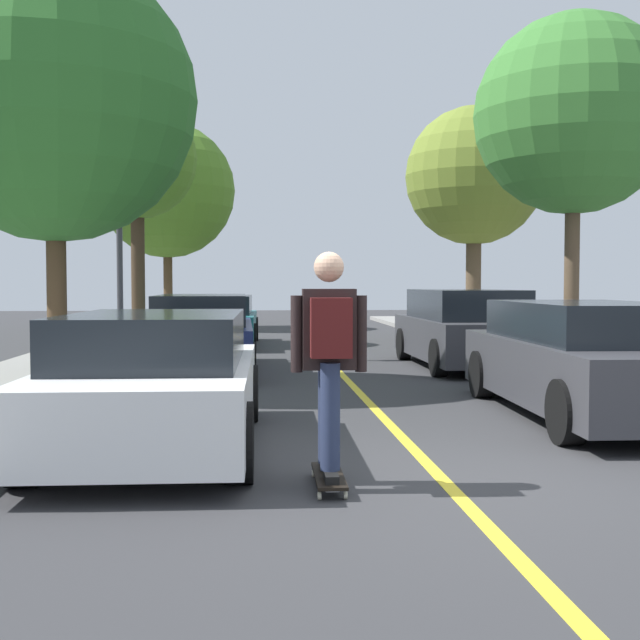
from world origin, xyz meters
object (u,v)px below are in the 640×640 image
street_tree_left_near (137,160)px  street_tree_right_nearest (574,115)px  parked_car_left_far (218,320)px  parked_car_right_nearest (589,359)px  street_tree_left_far (167,191)px  streetlamp (119,178)px  street_tree_right_near (474,177)px  parked_car_left_near (202,334)px  street_tree_left_nearest (54,100)px  parked_car_left_nearest (157,381)px  skateboarder (329,349)px  parked_car_right_near (465,328)px  skateboard (329,476)px

street_tree_left_near → street_tree_right_nearest: street_tree_right_nearest is taller
parked_car_left_far → parked_car_right_nearest: size_ratio=1.00×
street_tree_left_far → streetlamp: (0.24, -11.22, -1.03)m
street_tree_left_far → street_tree_right_near: 10.80m
parked_car_left_near → street_tree_left_nearest: 4.60m
parked_car_left_far → street_tree_right_near: (6.80, 1.07, 3.77)m
street_tree_left_nearest → street_tree_left_far: street_tree_left_far is taller
parked_car_left_nearest → streetlamp: streetlamp is taller
parked_car_right_nearest → skateboarder: 4.53m
street_tree_left_nearest → street_tree_right_nearest: 9.12m
parked_car_left_nearest → street_tree_right_near: bearing=63.4°
parked_car_right_nearest → street_tree_left_far: bearing=110.3°
skateboarder → parked_car_left_nearest: bearing=132.2°
street_tree_left_far → street_tree_right_nearest: 15.69m
street_tree_left_nearest → street_tree_left_far: (0.00, 15.36, 0.43)m
street_tree_right_near → skateboarder: (-5.32, -15.22, -3.34)m
parked_car_left_nearest → parked_car_right_nearest: bearing=16.4°
parked_car_right_nearest → parked_car_right_near: size_ratio=1.05×
parked_car_left_near → streetlamp: (-1.75, 2.04, 2.97)m
parked_car_right_nearest → street_tree_left_near: bearing=120.7°
parked_car_right_near → street_tree_left_near: (-6.80, 5.89, 3.91)m
skateboarder → street_tree_left_near: bearing=103.5°
street_tree_right_near → streetlamp: 9.91m
street_tree_left_near → street_tree_right_near: street_tree_right_near is taller
skateboard → skateboarder: skateboarder is taller
street_tree_right_nearest → skateboard: bearing=-122.2°
street_tree_left_near → street_tree_left_far: (0.00, 6.99, 0.05)m
street_tree_left_nearest → street_tree_left_far: 15.36m
street_tree_left_far → streetlamp: size_ratio=1.10×
parked_car_left_nearest → parked_car_right_near: parked_car_right_near is taller
street_tree_left_far → street_tree_right_near: size_ratio=1.11×
parked_car_right_nearest → skateboard: bearing=-137.8°
street_tree_left_far → street_tree_right_nearest: bearing=-55.9°
street_tree_left_nearest → streetlamp: 4.19m
street_tree_left_far → streetlamp: 11.27m
streetlamp → skateboarder: streetlamp is taller
parked_car_left_nearest → skateboard: parked_car_left_nearest is taller
parked_car_left_nearest → street_tree_left_nearest: 6.10m
parked_car_left_near → parked_car_right_near: parked_car_right_near is taller
street_tree_left_nearest → skateboarder: 7.73m
parked_car_left_nearest → parked_car_left_far: size_ratio=0.91×
parked_car_right_near → street_tree_left_near: street_tree_left_near is taller
parked_car_left_far → parked_car_right_near: parked_car_right_near is taller
street_tree_left_far → street_tree_right_near: street_tree_left_far is taller
street_tree_left_nearest → skateboard: (3.47, -6.10, -4.15)m
skateboard → street_tree_left_near: bearing=103.5°
street_tree_left_nearest → street_tree_left_near: bearing=90.0°
parked_car_left_nearest → skateboarder: (1.48, -1.63, 0.43)m
parked_car_right_nearest → streetlamp: streetlamp is taller
parked_car_right_near → parked_car_left_nearest: bearing=-124.6°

